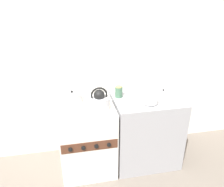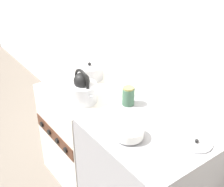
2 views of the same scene
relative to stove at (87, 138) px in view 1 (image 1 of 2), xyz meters
name	(u,v)px [view 1 (image 1 of 2)]	position (x,y,z in m)	size (l,w,h in m)	color
ground_plane	(92,184)	(0.00, -0.30, -0.43)	(12.00, 12.00, 0.00)	#70665B
wall_back	(81,61)	(0.00, 0.42, 0.82)	(7.00, 0.06, 2.50)	silver
stove	(87,138)	(0.00, 0.00, 0.00)	(0.62, 0.63, 0.85)	silver
counter	(145,129)	(0.72, 0.02, 0.01)	(0.79, 0.66, 0.88)	#99999E
kettle	(100,101)	(0.14, -0.11, 0.52)	(0.26, 0.21, 0.26)	silver
cooking_pot	(72,97)	(-0.14, 0.14, 0.48)	(0.23, 0.23, 0.14)	#B2B2B7
enamel_bowl	(150,100)	(0.70, -0.13, 0.49)	(0.17, 0.17, 0.07)	white
storage_jar	(119,92)	(0.40, 0.11, 0.52)	(0.09, 0.09, 0.13)	#3F664C
loose_pot_lid	(163,91)	(0.98, 0.15, 0.46)	(0.19, 0.19, 0.03)	#B2B2B7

